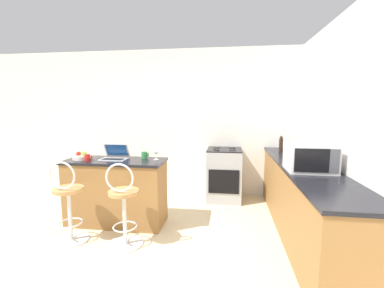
% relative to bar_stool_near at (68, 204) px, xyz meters
% --- Properties ---
extents(ground_plane, '(20.00, 20.00, 0.00)m').
position_rel_bar_stool_near_xyz_m(ground_plane, '(0.80, -0.36, -0.46)').
color(ground_plane, beige).
extents(wall_back, '(12.00, 0.06, 2.60)m').
position_rel_bar_stool_near_xyz_m(wall_back, '(0.80, 2.00, 0.84)').
color(wall_back, silver).
rests_on(wall_back, ground_plane).
extents(wall_right, '(0.06, 12.00, 2.60)m').
position_rel_bar_stool_near_xyz_m(wall_right, '(3.07, -0.36, 0.84)').
color(wall_right, silver).
rests_on(wall_right, ground_plane).
extents(breakfast_bar, '(1.33, 0.54, 0.88)m').
position_rel_bar_stool_near_xyz_m(breakfast_bar, '(0.34, 0.56, -0.01)').
color(breakfast_bar, olive).
rests_on(breakfast_bar, ground_plane).
extents(counter_right, '(0.59, 2.86, 0.88)m').
position_rel_bar_stool_near_xyz_m(counter_right, '(2.76, 0.55, -0.01)').
color(counter_right, olive).
rests_on(counter_right, ground_plane).
extents(bar_stool_near, '(0.40, 0.40, 0.98)m').
position_rel_bar_stool_near_xyz_m(bar_stool_near, '(0.00, 0.00, 0.00)').
color(bar_stool_near, silver).
rests_on(bar_stool_near, ground_plane).
extents(bar_stool_far, '(0.40, 0.40, 0.98)m').
position_rel_bar_stool_near_xyz_m(bar_stool_far, '(0.68, 0.00, 0.00)').
color(bar_stool_far, silver).
rests_on(bar_stool_far, ground_plane).
extents(laptop, '(0.34, 0.28, 0.20)m').
position_rel_bar_stool_near_xyz_m(laptop, '(0.32, 0.61, 0.48)').
color(laptop, '#B7BABF').
rests_on(laptop, breakfast_bar).
extents(microwave, '(0.49, 0.41, 0.31)m').
position_rel_bar_stool_near_xyz_m(microwave, '(2.72, 0.28, 0.58)').
color(microwave, silver).
rests_on(microwave, counter_right).
extents(toaster, '(0.25, 0.31, 0.20)m').
position_rel_bar_stool_near_xyz_m(toaster, '(2.75, 0.98, 0.53)').
color(toaster, silver).
rests_on(toaster, counter_right).
extents(stove_range, '(0.57, 0.57, 0.89)m').
position_rel_bar_stool_near_xyz_m(stove_range, '(1.78, 1.67, -0.01)').
color(stove_range, '#9EA3A8').
rests_on(stove_range, ground_plane).
extents(mug_red, '(0.09, 0.07, 0.09)m').
position_rel_bar_stool_near_xyz_m(mug_red, '(0.03, 0.42, 0.47)').
color(mug_red, red).
rests_on(mug_red, breakfast_bar).
extents(pepper_mill, '(0.06, 0.06, 0.25)m').
position_rel_bar_stool_near_xyz_m(pepper_mill, '(2.67, 1.56, 0.54)').
color(pepper_mill, '#331E14').
rests_on(pepper_mill, counter_right).
extents(wine_glass_short, '(0.07, 0.07, 0.14)m').
position_rel_bar_stool_near_xyz_m(wine_glass_short, '(0.88, 0.65, 0.53)').
color(wine_glass_short, silver).
rests_on(wine_glass_short, breakfast_bar).
extents(fruit_bowl, '(0.25, 0.25, 0.11)m').
position_rel_bar_stool_near_xyz_m(fruit_bowl, '(-0.11, 0.53, 0.46)').
color(fruit_bowl, silver).
rests_on(fruit_bowl, breakfast_bar).
extents(mug_green, '(0.10, 0.08, 0.09)m').
position_rel_bar_stool_near_xyz_m(mug_green, '(0.69, 0.72, 0.47)').
color(mug_green, '#338447').
rests_on(mug_green, breakfast_bar).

